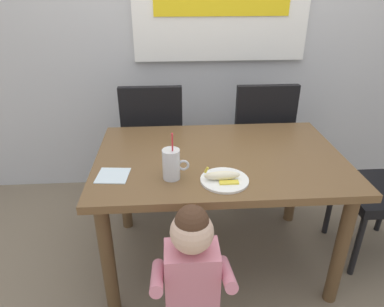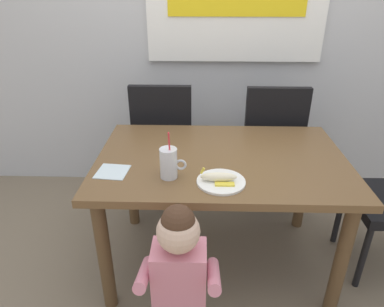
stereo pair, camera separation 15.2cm
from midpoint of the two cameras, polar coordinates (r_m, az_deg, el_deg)
The scene contains 10 objects.
ground_plane at distance 2.30m, azimuth 6.12°, elevation -16.90°, with size 24.00×24.00×0.00m, color #7A6B56.
back_wall at distance 2.71m, azimuth 6.20°, elevation 23.79°, with size 6.40×0.17×2.90m.
dining_table at distance 1.93m, azimuth 7.02°, elevation -3.23°, with size 1.34×0.88×0.73m.
dining_chair_left at distance 2.56m, azimuth -3.00°, elevation 2.75°, with size 0.44×0.44×0.96m.
dining_chair_right at distance 2.61m, azimuth 14.43°, elevation 2.30°, with size 0.44×0.44×0.96m.
toddler_standing at distance 1.48m, azimuth 0.97°, elevation -18.80°, with size 0.33×0.24×0.84m.
milk_cup at distance 1.64m, azimuth -1.18°, elevation -1.92°, with size 0.13×0.08×0.25m.
snack_plate at distance 1.64m, azimuth 7.48°, elevation -4.69°, with size 0.23×0.23×0.01m, color white.
peeled_banana at distance 1.62m, azimuth 7.17°, elevation -3.98°, with size 0.17×0.11×0.07m.
paper_napkin at distance 1.74m, azimuth -10.57°, elevation -3.02°, with size 0.15×0.15×0.00m, color silver.
Camera 2 is at (-0.11, -1.66, 1.58)m, focal length 32.35 mm.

